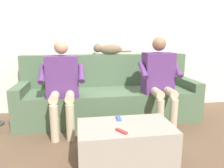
{
  "coord_description": "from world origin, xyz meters",
  "views": [
    {
      "loc": [
        0.44,
        2.94,
        1.18
      ],
      "look_at": [
        0.0,
        0.19,
        0.58
      ],
      "focal_mm": 34.33,
      "sensor_mm": 36.0,
      "label": 1
    }
  ],
  "objects": [
    {
      "name": "ground_plane",
      "position": [
        0.0,
        0.6,
        0.0
      ],
      "size": [
        8.0,
        8.0,
        0.0
      ],
      "primitive_type": "plane",
      "color": "brown"
    },
    {
      "name": "person_right_seated",
      "position": [
        0.64,
        0.24,
        0.65
      ],
      "size": [
        0.55,
        0.56,
        1.16
      ],
      "color": "#5B3370",
      "rests_on": "ground"
    },
    {
      "name": "back_wall",
      "position": [
        0.0,
        -0.59,
        1.2
      ],
      "size": [
        5.0,
        0.06,
        2.41
      ],
      "primitive_type": "cube",
      "color": "silver",
      "rests_on": "ground"
    },
    {
      "name": "remote_red",
      "position": [
        0.07,
        1.18,
        0.36
      ],
      "size": [
        0.1,
        0.13,
        0.02
      ],
      "primitive_type": "cube",
      "rotation": [
        0.0,
        0.0,
        5.3
      ],
      "color": "#B73333",
      "rests_on": "coffee_table"
    },
    {
      "name": "cat_on_backrest",
      "position": [
        -0.03,
        -0.41,
        1.01
      ],
      "size": [
        0.6,
        0.14,
        0.17
      ],
      "color": "#756047",
      "rests_on": "couch"
    },
    {
      "name": "coffee_table",
      "position": [
        0.0,
        1.03,
        0.17
      ],
      "size": [
        0.93,
        0.54,
        0.35
      ],
      "color": "#A89E8E",
      "rests_on": "ground"
    },
    {
      "name": "person_left_seated",
      "position": [
        -0.64,
        0.23,
        0.67
      ],
      "size": [
        0.55,
        0.55,
        1.19
      ],
      "color": "#5B3370",
      "rests_on": "ground"
    },
    {
      "name": "remote_blue",
      "position": [
        0.04,
        0.86,
        0.36
      ],
      "size": [
        0.05,
        0.13,
        0.02
      ],
      "primitive_type": "cube",
      "rotation": [
        0.0,
        0.0,
        1.53
      ],
      "color": "#3860B7",
      "rests_on": "coffee_table"
    },
    {
      "name": "couch",
      "position": [
        0.0,
        -0.16,
        0.32
      ],
      "size": [
        2.58,
        0.81,
        0.93
      ],
      "color": "#516B4C",
      "rests_on": "ground"
    }
  ]
}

